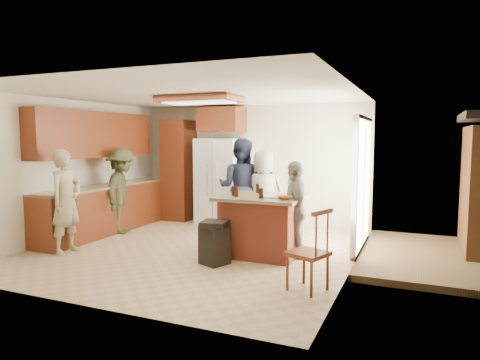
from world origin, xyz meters
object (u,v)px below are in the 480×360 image
at_px(person_behind_left, 241,187).
at_px(kitchen_island, 261,225).
at_px(person_side_right, 295,210).
at_px(person_counter, 122,191).
at_px(person_behind_right, 264,194).
at_px(trash_bin, 214,242).
at_px(person_front_left, 66,202).
at_px(spindle_chair, 309,254).
at_px(refrigerator, 220,181).

xyz_separation_m(person_behind_left, kitchen_island, (0.83, -1.14, -0.43)).
distance_m(person_side_right, person_counter, 3.51).
distance_m(person_behind_right, person_counter, 2.70).
bearing_deg(trash_bin, person_front_left, -171.42).
xyz_separation_m(person_front_left, person_counter, (-0.11, 1.50, -0.01)).
bearing_deg(spindle_chair, person_behind_right, 121.05).
bearing_deg(kitchen_island, spindle_chair, -49.61).
distance_m(refrigerator, kitchen_island, 2.61).
height_order(kitchen_island, trash_bin, kitchen_island).
bearing_deg(person_front_left, spindle_chair, -96.92).
relative_size(person_front_left, person_behind_right, 1.02).
height_order(refrigerator, trash_bin, refrigerator).
height_order(person_front_left, person_behind_left, person_behind_left).
xyz_separation_m(person_side_right, spindle_chair, (0.55, -1.32, -0.28)).
bearing_deg(trash_bin, person_side_right, 38.56).
bearing_deg(trash_bin, person_counter, 155.74).
height_order(kitchen_island, spindle_chair, spindle_chair).
height_order(person_behind_left, kitchen_island, person_behind_left).
height_order(person_behind_right, person_side_right, person_behind_right).
bearing_deg(person_side_right, person_front_left, -95.58).
relative_size(person_behind_right, trash_bin, 2.55).
distance_m(person_front_left, kitchen_island, 3.09).
bearing_deg(person_counter, spindle_chair, -128.21).
xyz_separation_m(person_behind_left, person_behind_right, (0.46, -0.01, -0.10)).
height_order(person_behind_right, trash_bin, person_behind_right).
xyz_separation_m(person_side_right, person_counter, (-3.49, 0.36, 0.07)).
relative_size(person_side_right, refrigerator, 0.82).
distance_m(person_front_left, person_counter, 1.50).
bearing_deg(kitchen_island, person_behind_left, 125.92).
distance_m(person_front_left, person_side_right, 3.57).
bearing_deg(person_side_right, kitchen_island, -106.52).
bearing_deg(person_behind_right, person_behind_left, -21.67).
bearing_deg(person_side_right, person_behind_left, -152.84).
height_order(person_front_left, person_behind_right, person_front_left).
bearing_deg(person_behind_right, trash_bin, 67.07).
xyz_separation_m(person_behind_left, person_side_right, (1.34, -1.07, -0.16)).
bearing_deg(person_counter, person_behind_left, -87.36).
height_order(person_side_right, trash_bin, person_side_right).
xyz_separation_m(person_behind_right, person_side_right, (0.88, -1.06, -0.07)).
distance_m(person_front_left, spindle_chair, 3.96).
height_order(person_front_left, spindle_chair, person_front_left).
distance_m(person_behind_right, kitchen_island, 1.23).
distance_m(person_behind_left, refrigerator, 1.17).
height_order(person_side_right, person_counter, person_counter).
relative_size(trash_bin, spindle_chair, 0.63).
bearing_deg(person_counter, kitchen_island, -113.88).
bearing_deg(person_behind_right, refrigerator, -53.60).
xyz_separation_m(person_counter, kitchen_island, (2.98, -0.43, -0.34)).
distance_m(person_behind_right, person_side_right, 1.38).
bearing_deg(trash_bin, person_behind_left, 101.29).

